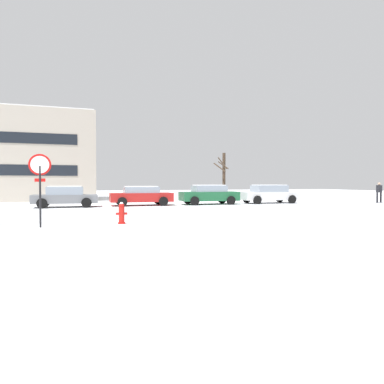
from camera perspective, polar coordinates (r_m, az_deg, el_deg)
The scene contains 11 objects.
ground_plane at distance 15.83m, azimuth -18.90°, elevation -4.39°, with size 120.00×120.00×0.00m, color white.
road_surface at distance 19.23m, azimuth -18.77°, elevation -3.36°, with size 80.00×8.84×0.00m.
stop_sign at distance 13.75m, azimuth -23.22°, elevation 2.38°, with size 0.76×0.08×2.62m.
fire_hydrant at distance 14.10m, azimuth -11.24°, elevation -3.31°, with size 0.44×0.30×0.85m.
parked_car_gray at distance 24.72m, azimuth -19.67°, elevation -0.66°, with size 4.13×2.10×1.40m.
parked_car_red at distance 25.32m, azimuth -8.17°, elevation -0.54°, with size 4.37×2.22×1.37m.
parked_car_green at distance 26.45m, azimuth 2.75°, elevation -0.37°, with size 4.33×2.11×1.46m.
parked_car_white at distance 28.59m, azimuth 12.27°, elevation -0.27°, with size 4.62×2.15×1.46m.
pedestrian_crossing at distance 32.27m, azimuth 27.83°, elevation 0.15°, with size 0.59×0.45×1.63m.
tree_far_right at distance 31.29m, azimuth 5.11°, elevation 2.61°, with size 1.11×1.19×4.22m.
building_far_left at distance 37.25m, azimuth -27.62°, elevation 5.04°, with size 15.59×9.16×8.05m.
Camera 1 is at (0.20, -15.74, 1.59)m, focal length 33.22 mm.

